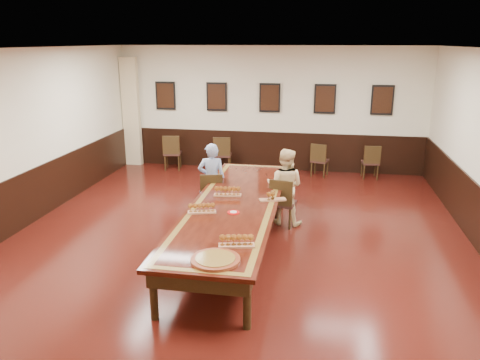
% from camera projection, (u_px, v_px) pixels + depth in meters
% --- Properties ---
extents(floor, '(8.00, 10.00, 0.02)m').
position_uv_depth(floor, '(235.00, 245.00, 7.91)').
color(floor, black).
rests_on(floor, ground).
extents(ceiling, '(8.00, 10.00, 0.02)m').
position_uv_depth(ceiling, '(234.00, 48.00, 6.98)').
color(ceiling, white).
rests_on(ceiling, floor).
extents(wall_back, '(8.00, 0.02, 3.20)m').
position_uv_depth(wall_back, '(270.00, 109.00, 12.17)').
color(wall_back, beige).
rests_on(wall_back, floor).
extents(wall_front, '(8.00, 0.02, 3.20)m').
position_uv_depth(wall_front, '(77.00, 349.00, 2.72)').
color(wall_front, beige).
rests_on(wall_front, floor).
extents(wall_left, '(0.02, 10.00, 3.20)m').
position_uv_depth(wall_left, '(8.00, 144.00, 8.11)').
color(wall_left, beige).
rests_on(wall_left, floor).
extents(chair_man, '(0.51, 0.54, 0.91)m').
position_uv_depth(chair_man, '(212.00, 195.00, 9.05)').
color(chair_man, '#321A16').
rests_on(chair_man, floor).
extents(chair_woman, '(0.50, 0.53, 0.92)m').
position_uv_depth(chair_woman, '(283.00, 202.00, 8.64)').
color(chair_woman, '#321A16').
rests_on(chair_woman, floor).
extents(spare_chair_a, '(0.52, 0.55, 0.94)m').
position_uv_depth(spare_chair_a, '(172.00, 152.00, 12.43)').
color(spare_chair_a, '#321A16').
rests_on(spare_chair_a, floor).
extents(spare_chair_b, '(0.48, 0.52, 0.94)m').
position_uv_depth(spare_chair_b, '(223.00, 154.00, 12.26)').
color(spare_chair_b, '#321A16').
rests_on(spare_chair_b, floor).
extents(spare_chair_c, '(0.50, 0.52, 0.85)m').
position_uv_depth(spare_chair_c, '(320.00, 159.00, 11.82)').
color(spare_chair_c, '#321A16').
rests_on(spare_chair_c, floor).
extents(spare_chair_d, '(0.44, 0.47, 0.86)m').
position_uv_depth(spare_chair_d, '(370.00, 161.00, 11.63)').
color(spare_chair_d, '#321A16').
rests_on(spare_chair_d, floor).
extents(person_man, '(0.59, 0.45, 1.45)m').
position_uv_depth(person_man, '(212.00, 180.00, 9.06)').
color(person_man, '#4467AA').
rests_on(person_man, floor).
extents(person_woman, '(0.80, 0.67, 1.44)m').
position_uv_depth(person_woman, '(285.00, 187.00, 8.66)').
color(person_woman, beige).
rests_on(person_woman, floor).
extents(pink_phone, '(0.09, 0.15, 0.01)m').
position_uv_depth(pink_phone, '(273.00, 200.00, 7.84)').
color(pink_phone, '#CF4564').
rests_on(pink_phone, conference_table).
extents(curtain, '(0.45, 0.18, 2.90)m').
position_uv_depth(curtain, '(131.00, 112.00, 12.66)').
color(curtain, '#CFBD8E').
rests_on(curtain, floor).
extents(wainscoting, '(8.00, 10.00, 1.00)m').
position_uv_depth(wainscoting, '(235.00, 217.00, 7.76)').
color(wainscoting, black).
rests_on(wainscoting, floor).
extents(conference_table, '(1.40, 5.00, 0.76)m').
position_uv_depth(conference_table, '(235.00, 211.00, 7.73)').
color(conference_table, black).
rests_on(conference_table, floor).
extents(posters, '(6.14, 0.04, 0.74)m').
position_uv_depth(posters, '(270.00, 98.00, 12.02)').
color(posters, black).
rests_on(posters, wall_back).
extents(flight_a, '(0.49, 0.21, 0.18)m').
position_uv_depth(flight_a, '(228.00, 192.00, 8.02)').
color(flight_a, '#945F3E').
rests_on(flight_a, conference_table).
extents(flight_b, '(0.46, 0.28, 0.17)m').
position_uv_depth(flight_b, '(272.00, 196.00, 7.79)').
color(flight_b, '#945F3E').
rests_on(flight_b, conference_table).
extents(flight_c, '(0.46, 0.25, 0.16)m').
position_uv_depth(flight_c, '(202.00, 208.00, 7.23)').
color(flight_c, '#945F3E').
rests_on(flight_c, conference_table).
extents(flight_d, '(0.49, 0.24, 0.18)m').
position_uv_depth(flight_d, '(237.00, 241.00, 6.04)').
color(flight_d, '#945F3E').
rests_on(flight_d, conference_table).
extents(red_plate_grp, '(0.19, 0.19, 0.02)m').
position_uv_depth(red_plate_grp, '(233.00, 213.00, 7.24)').
color(red_plate_grp, red).
rests_on(red_plate_grp, conference_table).
extents(carved_platter, '(0.75, 0.75, 0.05)m').
position_uv_depth(carved_platter, '(215.00, 260.00, 5.66)').
color(carved_platter, '#5E2312').
rests_on(carved_platter, conference_table).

